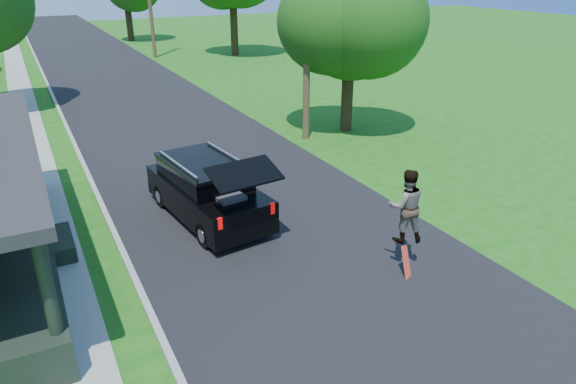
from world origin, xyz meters
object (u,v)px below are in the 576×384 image
utility_pole_near (307,20)px  black_suv (208,190)px  skateboarder (406,206)px  tree_right_near (350,19)px

utility_pole_near → black_suv: bearing=-141.8°
black_suv → utility_pole_near: utility_pole_near is taller
skateboarder → tree_right_near: tree_right_near is taller
black_suv → tree_right_near: size_ratio=0.69×
tree_right_near → utility_pole_near: utility_pole_near is taller
black_suv → skateboarder: (3.29, -4.59, 0.70)m
black_suv → skateboarder: 5.69m
black_suv → skateboarder: skateboarder is taller
tree_right_near → utility_pole_near: bearing=-172.8°
black_suv → tree_right_near: bearing=26.8°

